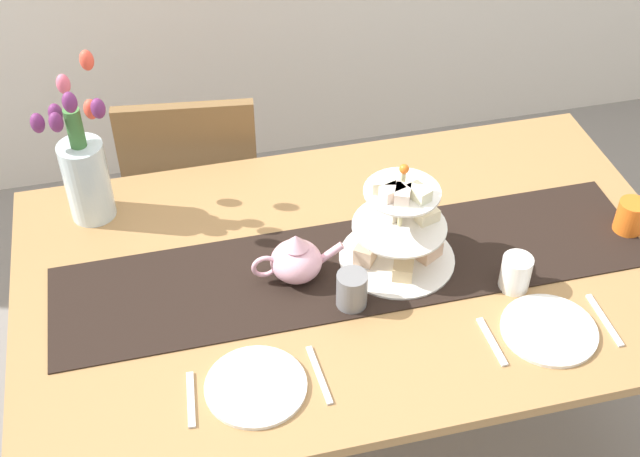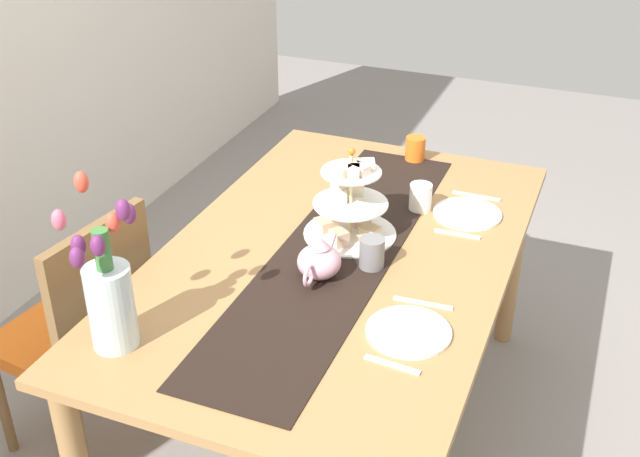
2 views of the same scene
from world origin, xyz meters
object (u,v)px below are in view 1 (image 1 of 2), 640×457
(dining_table, at_px, (353,293))
(dinner_plate_left, at_px, (256,386))
(mug_grey, at_px, (352,290))
(fork_left, at_px, (191,399))
(fork_right, at_px, (492,341))
(knife_left, at_px, (319,375))
(dinner_plate_right, at_px, (549,330))
(tiered_cake_stand, at_px, (399,231))
(mug_white_text, at_px, (516,273))
(mug_orange, at_px, (630,217))
(tulip_vase, at_px, (84,168))
(chair_left, at_px, (195,189))
(teapot, at_px, (296,260))
(knife_right, at_px, (604,320))

(dining_table, height_order, dinner_plate_left, dinner_plate_left)
(mug_grey, bearing_deg, fork_left, -154.90)
(fork_right, bearing_deg, knife_left, 180.00)
(knife_left, height_order, dinner_plate_right, dinner_plate_right)
(tiered_cake_stand, bearing_deg, mug_white_text, -32.94)
(dining_table, height_order, mug_orange, mug_orange)
(fork_right, xyz_separation_m, mug_white_text, (0.12, 0.16, 0.04))
(fork_right, bearing_deg, fork_left, 180.00)
(fork_right, distance_m, mug_white_text, 0.21)
(tulip_vase, xyz_separation_m, dinner_plate_left, (0.32, -0.70, -0.15))
(dining_table, bearing_deg, tiered_cake_stand, 0.84)
(tulip_vase, xyz_separation_m, dinner_plate_right, (1.03, -0.70, -0.15))
(chair_left, height_order, teapot, chair_left)
(tulip_vase, height_order, knife_left, tulip_vase)
(tulip_vase, bearing_deg, dinner_plate_left, -65.04)
(tulip_vase, distance_m, dinner_plate_left, 0.78)
(knife_left, bearing_deg, mug_orange, 17.28)
(mug_orange, bearing_deg, fork_right, -150.44)
(dinner_plate_right, distance_m, mug_grey, 0.48)
(chair_left, height_order, tulip_vase, tulip_vase)
(knife_right, bearing_deg, dinner_plate_left, 180.00)
(tiered_cake_stand, distance_m, mug_grey, 0.21)
(dinner_plate_right, bearing_deg, chair_left, 124.26)
(chair_left, xyz_separation_m, teapot, (0.19, -0.75, 0.32))
(fork_right, bearing_deg, mug_grey, 145.72)
(dinner_plate_left, relative_size, fork_right, 1.53)
(chair_left, distance_m, fork_left, 1.11)
(tulip_vase, height_order, mug_white_text, tulip_vase)
(dinner_plate_right, bearing_deg, fork_right, 180.00)
(knife_left, bearing_deg, chair_left, 98.93)
(dinner_plate_right, xyz_separation_m, mug_orange, (0.36, 0.29, 0.04))
(fork_right, height_order, mug_white_text, mug_white_text)
(fork_right, xyz_separation_m, mug_orange, (0.51, 0.29, 0.04))
(dinner_plate_left, height_order, knife_right, dinner_plate_left)
(tiered_cake_stand, bearing_deg, fork_right, -68.07)
(dinner_plate_right, bearing_deg, mug_grey, 155.61)
(teapot, distance_m, dinner_plate_right, 0.63)
(chair_left, distance_m, fork_right, 1.25)
(knife_left, bearing_deg, fork_right, 0.00)
(fork_left, xyz_separation_m, knife_right, (1.00, 0.00, 0.00))
(fork_left, bearing_deg, knife_right, 0.00)
(fork_right, xyz_separation_m, knife_right, (0.29, 0.00, 0.00))
(mug_white_text, bearing_deg, chair_left, 127.81)
(fork_right, bearing_deg, tiered_cake_stand, 111.93)
(teapot, bearing_deg, mug_white_text, -17.28)
(tulip_vase, height_order, dinner_plate_left, tulip_vase)
(tulip_vase, distance_m, fork_left, 0.74)
(dinner_plate_right, bearing_deg, tiered_cake_stand, 130.37)
(dining_table, height_order, teapot, teapot)
(fork_left, xyz_separation_m, knife_left, (0.29, 0.00, 0.00))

